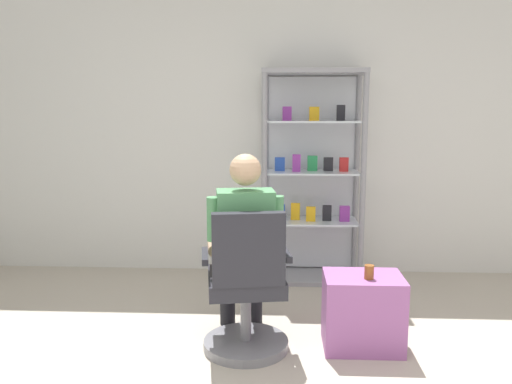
{
  "coord_description": "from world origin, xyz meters",
  "views": [
    {
      "loc": [
        0.11,
        -1.91,
        1.58
      ],
      "look_at": [
        -0.05,
        1.58,
        1.0
      ],
      "focal_mm": 36.12,
      "sensor_mm": 36.0,
      "label": 1
    }
  ],
  "objects_px": {
    "seated_shopkeeper": "(244,240)",
    "tea_glass": "(369,272)",
    "display_cabinet_main": "(312,176)",
    "office_chair": "(246,294)",
    "storage_crate": "(363,312)"
  },
  "relations": [
    {
      "from": "display_cabinet_main",
      "to": "storage_crate",
      "type": "xyz_separation_m",
      "value": [
        0.26,
        -1.43,
        -0.71
      ]
    },
    {
      "from": "tea_glass",
      "to": "display_cabinet_main",
      "type": "bearing_deg",
      "value": 100.93
    },
    {
      "from": "display_cabinet_main",
      "to": "storage_crate",
      "type": "bearing_deg",
      "value": -79.54
    },
    {
      "from": "display_cabinet_main",
      "to": "office_chair",
      "type": "height_order",
      "value": "display_cabinet_main"
    },
    {
      "from": "tea_glass",
      "to": "storage_crate",
      "type": "bearing_deg",
      "value": 112.26
    },
    {
      "from": "seated_shopkeeper",
      "to": "storage_crate",
      "type": "height_order",
      "value": "seated_shopkeeper"
    },
    {
      "from": "storage_crate",
      "to": "tea_glass",
      "type": "xyz_separation_m",
      "value": [
        0.02,
        -0.06,
        0.29
      ]
    },
    {
      "from": "tea_glass",
      "to": "seated_shopkeeper",
      "type": "bearing_deg",
      "value": 172.79
    },
    {
      "from": "office_chair",
      "to": "seated_shopkeeper",
      "type": "distance_m",
      "value": 0.36
    },
    {
      "from": "display_cabinet_main",
      "to": "storage_crate",
      "type": "relative_size",
      "value": 3.73
    },
    {
      "from": "seated_shopkeeper",
      "to": "tea_glass",
      "type": "height_order",
      "value": "seated_shopkeeper"
    },
    {
      "from": "office_chair",
      "to": "seated_shopkeeper",
      "type": "height_order",
      "value": "seated_shopkeeper"
    },
    {
      "from": "display_cabinet_main",
      "to": "office_chair",
      "type": "xyz_separation_m",
      "value": [
        -0.5,
        -1.54,
        -0.56
      ]
    },
    {
      "from": "display_cabinet_main",
      "to": "tea_glass",
      "type": "height_order",
      "value": "display_cabinet_main"
    },
    {
      "from": "display_cabinet_main",
      "to": "tea_glass",
      "type": "bearing_deg",
      "value": -79.07
    }
  ]
}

